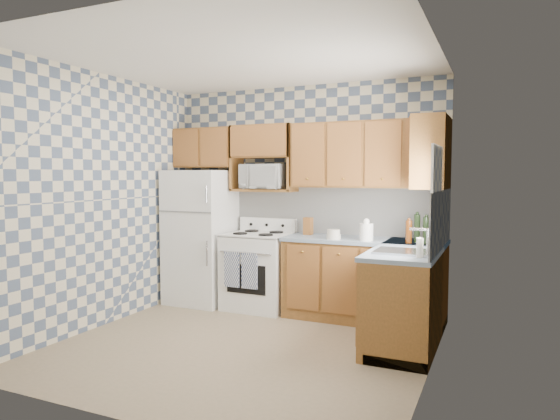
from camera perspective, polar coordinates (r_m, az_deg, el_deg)
The scene contains 30 objects.
floor at distance 4.92m, azimuth -4.24°, elevation -15.23°, with size 3.40×3.40×0.00m, color #7A6A51.
back_wall at distance 6.11m, azimuth 2.82°, elevation 1.46°, with size 3.40×0.02×2.70m, color #4C5C78.
right_wall at distance 4.13m, azimuth 16.90°, elevation 0.07°, with size 0.02×3.20×2.70m, color #4C5C78.
backsplash_back at distance 5.98m, azimuth 6.36°, elevation -0.06°, with size 2.60×0.01×0.56m, color silver.
backsplash_right at distance 4.94m, azimuth 17.91°, elevation -1.08°, with size 0.01×1.60×0.56m, color silver.
refrigerator at distance 6.43m, azimuth -9.02°, elevation -3.03°, with size 0.75×0.70×1.68m, color white.
stove_body at distance 6.11m, azimuth -2.46°, elevation -7.05°, with size 0.76×0.65×0.90m, color white.
cooktop at distance 6.04m, azimuth -2.48°, elevation -2.81°, with size 0.76×0.65×0.03m, color silver.
backguard at distance 6.28m, azimuth -1.36°, elevation -1.68°, with size 0.76×0.08×0.17m, color white.
dish_towel_left at distance 5.88m, azimuth -5.51°, elevation -6.78°, with size 0.20×0.03×0.41m, color navy.
dish_towel_right at distance 5.77m, azimuth -3.50°, elevation -6.97°, with size 0.20×0.03×0.41m, color navy.
base_cabinets_back at distance 5.69m, azimuth 9.52°, elevation -8.03°, with size 1.75×0.60×0.88m, color brown.
base_cabinets_right at distance 5.10m, azimuth 14.44°, elevation -9.53°, with size 0.60×1.60×0.88m, color brown.
countertop_back at distance 5.61m, azimuth 9.56°, elevation -3.44°, with size 1.77×0.63×0.04m, color #77919D.
countertop_right at distance 5.01m, azimuth 14.47°, elevation -4.40°, with size 0.63×1.60×0.04m, color #77919D.
upper_cabinets_back at distance 5.70m, azimuth 10.03°, elevation 6.24°, with size 1.75×0.33×0.74m, color brown.
upper_cabinets_fridge at distance 6.55m, azimuth -8.35°, elevation 7.02°, with size 0.82×0.33×0.50m, color brown.
upper_cabinets_right at distance 5.39m, azimuth 16.93°, elevation 6.27°, with size 0.33×0.70×0.74m, color brown.
microwave_shelf at distance 6.14m, azimuth -1.82°, elevation 2.27°, with size 0.80×0.33×0.03m, color brown.
microwave at distance 6.14m, azimuth -1.73°, elevation 3.83°, with size 0.55×0.37×0.31m, color white.
sink at distance 4.66m, azimuth 13.82°, elevation -4.69°, with size 0.48×0.40×0.03m, color #B7B7BC.
window at distance 4.57m, azimuth 17.45°, elevation 1.68°, with size 0.02×0.66×0.86m, color silver.
bottle_0 at distance 5.38m, azimuth 15.38°, elevation -2.05°, with size 0.06×0.06×0.29m, color black.
bottle_1 at distance 5.31m, azimuth 16.35°, elevation -2.25°, with size 0.06×0.06×0.27m, color black.
bottle_2 at distance 5.40m, azimuth 17.02°, elevation -2.27°, with size 0.06×0.06×0.26m, color #4D2309.
bottle_3 at distance 5.32m, azimuth 14.50°, elevation -2.42°, with size 0.06×0.06×0.24m, color #4D2309.
knife_block at distance 5.89m, azimuth 3.24°, elevation -1.84°, with size 0.09×0.09×0.20m, color brown.
electric_kettle at distance 5.41m, azimuth 9.83°, elevation -2.51°, with size 0.15×0.15×0.19m, color white.
food_containers at distance 5.51m, azimuth 6.14°, elevation -2.78°, with size 0.16×0.16×0.10m, color beige, non-canonical shape.
soap_bottle at distance 4.40m, azimuth 15.69°, elevation -4.19°, with size 0.06×0.06×0.17m, color beige.
Camera 1 is at (2.21, -4.09, 1.62)m, focal length 32.00 mm.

